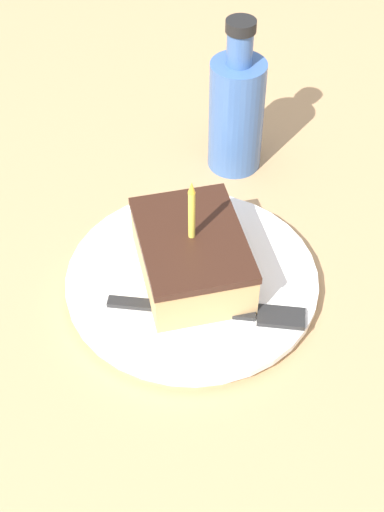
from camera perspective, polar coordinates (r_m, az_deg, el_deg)
The scene contains 5 objects.
ground_plane at distance 0.73m, azimuth -1.40°, elevation -4.37°, with size 2.40×2.40×0.04m.
plate at distance 0.72m, azimuth -0.00°, elevation -1.93°, with size 0.25×0.25×0.02m.
cake_slice at distance 0.69m, azimuth -0.02°, elevation 0.08°, with size 0.10×0.13×0.12m.
fork at distance 0.68m, azimuth 2.30°, elevation -4.44°, with size 0.18×0.08×0.00m.
bottle at distance 0.83m, azimuth 3.57°, elevation 11.50°, with size 0.06×0.06×0.19m.
Camera 1 is at (-0.09, -0.46, 0.55)m, focal length 50.00 mm.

